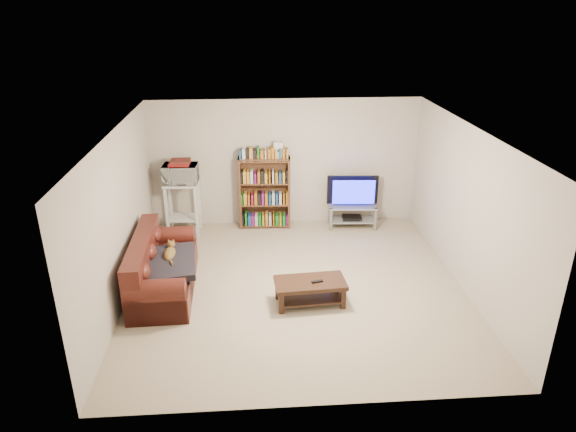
{
  "coord_description": "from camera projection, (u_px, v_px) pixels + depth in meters",
  "views": [
    {
      "loc": [
        -0.62,
        -6.75,
        4.03
      ],
      "look_at": [
        -0.1,
        0.4,
        1.0
      ],
      "focal_mm": 32.0,
      "sensor_mm": 36.0,
      "label": 1
    }
  ],
  "objects": [
    {
      "name": "remote",
      "position": [
        317.0,
        281.0,
        7.21
      ],
      "size": [
        0.17,
        0.08,
        0.02
      ],
      "primitive_type": "cube",
      "rotation": [
        0.0,
        0.0,
        0.22
      ],
      "color": "black",
      "rests_on": "coffee_table"
    },
    {
      "name": "shelf_clutter",
      "position": [
        269.0,
        152.0,
        9.34
      ],
      "size": [
        0.7,
        0.22,
        0.28
      ],
      "rotation": [
        0.0,
        0.0,
        -0.05
      ],
      "color": "silver",
      "rests_on": "bookshelf"
    },
    {
      "name": "floor",
      "position": [
        296.0,
        286.0,
        7.81
      ],
      "size": [
        5.0,
        5.0,
        0.0
      ],
      "primitive_type": "plane",
      "color": "tan",
      "rests_on": "ground"
    },
    {
      "name": "microwave_stand",
      "position": [
        183.0,
        201.0,
        9.39
      ],
      "size": [
        0.64,
        0.48,
        0.99
      ],
      "rotation": [
        0.0,
        0.0,
        -0.05
      ],
      "color": "silver",
      "rests_on": "floor"
    },
    {
      "name": "wall_back",
      "position": [
        285.0,
        163.0,
        9.65
      ],
      "size": [
        5.0,
        0.0,
        5.0
      ],
      "primitive_type": "plane",
      "rotation": [
        1.57,
        0.0,
        0.0
      ],
      "color": "beige",
      "rests_on": "ground"
    },
    {
      "name": "wall_right",
      "position": [
        467.0,
        209.0,
        7.52
      ],
      "size": [
        0.0,
        5.0,
        5.0
      ],
      "primitive_type": "plane",
      "rotation": [
        1.57,
        0.0,
        -1.57
      ],
      "color": "beige",
      "rests_on": "ground"
    },
    {
      "name": "cat",
      "position": [
        170.0,
        254.0,
        7.58
      ],
      "size": [
        0.23,
        0.54,
        0.16
      ],
      "primitive_type": null,
      "rotation": [
        0.0,
        0.0,
        0.03
      ],
      "color": "brown",
      "rests_on": "sofa"
    },
    {
      "name": "wall_left",
      "position": [
        119.0,
        219.0,
        7.18
      ],
      "size": [
        0.0,
        5.0,
        5.0
      ],
      "primitive_type": "plane",
      "rotation": [
        1.57,
        0.0,
        1.57
      ],
      "color": "beige",
      "rests_on": "ground"
    },
    {
      "name": "wall_front",
      "position": [
        319.0,
        311.0,
        5.05
      ],
      "size": [
        5.0,
        0.0,
        5.0
      ],
      "primitive_type": "plane",
      "rotation": [
        -1.57,
        0.0,
        0.0
      ],
      "color": "beige",
      "rests_on": "ground"
    },
    {
      "name": "microwave",
      "position": [
        180.0,
        174.0,
        9.19
      ],
      "size": [
        0.63,
        0.44,
        0.34
      ],
      "primitive_type": "imported",
      "rotation": [
        0.0,
        0.0,
        -0.05
      ],
      "color": "silver",
      "rests_on": "microwave_stand"
    },
    {
      "name": "game_boxes",
      "position": [
        180.0,
        163.0,
        9.11
      ],
      "size": [
        0.37,
        0.33,
        0.05
      ],
      "primitive_type": "cube",
      "rotation": [
        0.0,
        0.0,
        -0.05
      ],
      "color": "maroon",
      "rests_on": "microwave"
    },
    {
      "name": "dvd_player",
      "position": [
        352.0,
        218.0,
        9.79
      ],
      "size": [
        0.37,
        0.27,
        0.06
      ],
      "primitive_type": "cube",
      "rotation": [
        0.0,
        0.0,
        -0.06
      ],
      "color": "black",
      "rests_on": "tv_stand"
    },
    {
      "name": "ceiling",
      "position": [
        298.0,
        131.0,
        6.88
      ],
      "size": [
        5.0,
        5.0,
        0.0
      ],
      "primitive_type": "plane",
      "rotation": [
        3.14,
        0.0,
        0.0
      ],
      "color": "white",
      "rests_on": "ground"
    },
    {
      "name": "blanket",
      "position": [
        169.0,
        263.0,
        7.45
      ],
      "size": [
        0.86,
        1.06,
        0.18
      ],
      "primitive_type": "cube",
      "rotation": [
        0.05,
        -0.04,
        0.11
      ],
      "color": "black",
      "rests_on": "sofa"
    },
    {
      "name": "tv_stand",
      "position": [
        352.0,
        212.0,
        9.75
      ],
      "size": [
        0.92,
        0.46,
        0.45
      ],
      "rotation": [
        0.0,
        0.0,
        -0.06
      ],
      "color": "#999EA3",
      "rests_on": "floor"
    },
    {
      "name": "coffee_table",
      "position": [
        310.0,
        288.0,
        7.29
      ],
      "size": [
        1.03,
        0.57,
        0.36
      ],
      "rotation": [
        0.0,
        0.0,
        0.07
      ],
      "color": "black",
      "rests_on": "floor"
    },
    {
      "name": "sofa",
      "position": [
        159.0,
        271.0,
        7.63
      ],
      "size": [
        0.9,
        1.98,
        0.84
      ],
      "rotation": [
        0.0,
        0.0,
        0.03
      ],
      "color": "#481912",
      "rests_on": "floor"
    },
    {
      "name": "television",
      "position": [
        353.0,
        191.0,
        9.59
      ],
      "size": [
        0.97,
        0.19,
        0.55
      ],
      "primitive_type": "imported",
      "rotation": [
        0.0,
        0.0,
        3.08
      ],
      "color": "black",
      "rests_on": "tv_stand"
    },
    {
      "name": "bookshelf",
      "position": [
        265.0,
        192.0,
        9.63
      ],
      "size": [
        0.97,
        0.34,
        1.38
      ],
      "rotation": [
        0.0,
        0.0,
        -0.05
      ],
      "color": "#53311C",
      "rests_on": "floor"
    }
  ]
}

